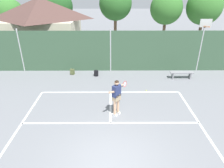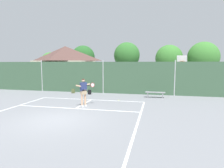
{
  "view_description": "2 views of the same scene",
  "coord_description": "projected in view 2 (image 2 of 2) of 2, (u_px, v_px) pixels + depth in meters",
  "views": [
    {
      "loc": [
        0.02,
        -5.02,
        5.62
      ],
      "look_at": [
        0.08,
        4.7,
        0.93
      ],
      "focal_mm": 31.87,
      "sensor_mm": 36.0,
      "label": 1
    },
    {
      "loc": [
        4.91,
        -8.63,
        2.86
      ],
      "look_at": [
        1.51,
        6.18,
        1.2
      ],
      "focal_mm": 30.99,
      "sensor_mm": 36.0,
      "label": 2
    }
  ],
  "objects": [
    {
      "name": "ground_plane",
      "position": [
        56.0,
        120.0,
        9.76
      ],
      "size": [
        120.0,
        120.0,
        0.0
      ],
      "primitive_type": "plane",
      "color": "slate"
    },
    {
      "name": "tennis_player",
      "position": [
        84.0,
        90.0,
        12.65
      ],
      "size": [
        0.92,
        1.18,
        1.85
      ],
      "color": "silver",
      "rests_on": "ground"
    },
    {
      "name": "treeline_backdrop",
      "position": [
        136.0,
        58.0,
        28.37
      ],
      "size": [
        26.76,
        3.75,
        5.89
      ],
      "color": "brown",
      "rests_on": "ground"
    },
    {
      "name": "clubhouse_building",
      "position": [
        66.0,
        65.0,
        24.27
      ],
      "size": [
        6.73,
        5.76,
        4.94
      ],
      "color": "beige",
      "rests_on": "ground"
    },
    {
      "name": "courtside_bench",
      "position": [
        155.0,
        93.0,
        15.92
      ],
      "size": [
        1.6,
        0.36,
        0.48
      ],
      "color": "gray",
      "rests_on": "ground"
    },
    {
      "name": "court_markings",
      "position": [
        62.0,
        116.0,
        10.39
      ],
      "size": [
        8.3,
        11.1,
        0.01
      ],
      "color": "white",
      "rests_on": "ground"
    },
    {
      "name": "chainlink_fence",
      "position": [
        103.0,
        77.0,
        18.32
      ],
      "size": [
        26.09,
        0.09,
        3.12
      ],
      "color": "#38563D",
      "rests_on": "ground"
    },
    {
      "name": "backpack_black",
      "position": [
        89.0,
        92.0,
        17.7
      ],
      "size": [
        0.3,
        0.27,
        0.46
      ],
      "color": "black",
      "rests_on": "ground"
    },
    {
      "name": "basketball_hoop",
      "position": [
        182.0,
        69.0,
        18.05
      ],
      "size": [
        0.9,
        0.67,
        3.55
      ],
      "color": "#9E9EA3",
      "rests_on": "ground"
    },
    {
      "name": "backpack_olive",
      "position": [
        73.0,
        91.0,
        18.36
      ],
      "size": [
        0.32,
        0.31,
        0.46
      ],
      "color": "#566038",
      "rests_on": "ground"
    },
    {
      "name": "tennis_ball",
      "position": [
        119.0,
        100.0,
        14.75
      ],
      "size": [
        0.07,
        0.07,
        0.07
      ],
      "primitive_type": "sphere",
      "color": "#CCE033",
      "rests_on": "ground"
    }
  ]
}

